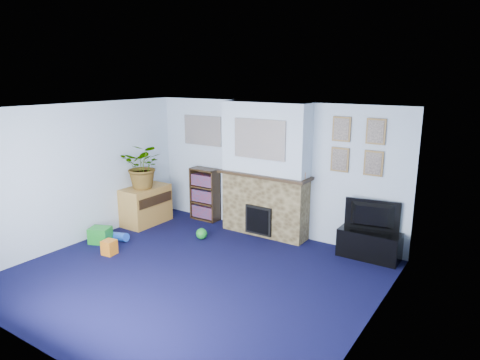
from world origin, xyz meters
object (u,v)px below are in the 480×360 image
Objects in this scene: sideboard at (146,206)px; tv_stand at (369,245)px; bookshelf at (205,195)px; television at (372,216)px.

tv_stand is at bearing 10.29° from sideboard.
bookshelf reaches higher than sideboard.
bookshelf is at bearing -11.23° from television.
bookshelf is at bearing 45.34° from sideboard.
sideboard is (-4.17, -0.76, 0.12)m from tv_stand.
television is at bearing 90.00° from tv_stand.
bookshelf is 1.11× the size of sideboard.
sideboard is at bearing 0.29° from television.
bookshelf is at bearing 178.69° from tv_stand.
sideboard reaches higher than tv_stand.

